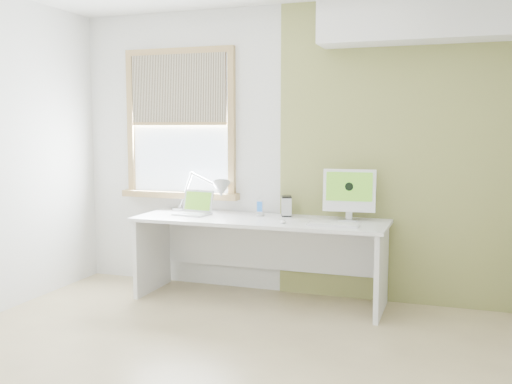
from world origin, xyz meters
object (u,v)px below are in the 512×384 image
at_px(laptop, 195,208).
at_px(imac, 349,192).
at_px(desk, 262,240).
at_px(external_drive, 286,206).
at_px(desk_lamp, 213,191).

relative_size(laptop, imac, 0.76).
distance_m(desk, external_drive, 0.37).
bearing_deg(desk_lamp, desk, -16.48).
relative_size(desk, external_drive, 12.34).
height_order(desk_lamp, external_drive, desk_lamp).
distance_m(external_drive, imac, 0.59).
bearing_deg(desk_lamp, laptop, -126.25).
bearing_deg(desk, imac, 9.13).
height_order(desk_lamp, imac, imac).
bearing_deg(laptop, imac, 5.14).
bearing_deg(external_drive, laptop, -168.22).
distance_m(laptop, external_drive, 0.84).
xyz_separation_m(desk_lamp, laptop, (-0.12, -0.16, -0.14)).
bearing_deg(desk, laptop, -179.56).
bearing_deg(imac, desk, -170.87).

